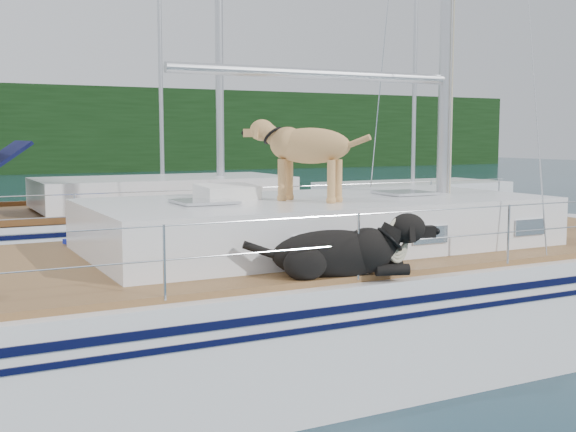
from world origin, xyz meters
TOP-DOWN VIEW (x-y plane):
  - ground at (0.00, 0.00)m, footprint 120.00×120.00m
  - main_sailboat at (0.09, -0.01)m, footprint 12.00×3.96m
  - neighbor_sailboat at (-0.08, 6.46)m, footprint 11.00×3.50m
  - bg_boat_center at (4.00, 16.00)m, footprint 7.20×3.00m
  - bg_boat_east at (12.00, 13.00)m, footprint 6.40×3.00m

SIDE VIEW (x-z plane):
  - ground at x=0.00m, z-range 0.00..0.00m
  - bg_boat_center at x=4.00m, z-range -5.37..6.28m
  - bg_boat_east at x=12.00m, z-range -5.37..6.28m
  - neighbor_sailboat at x=-0.08m, z-range -6.02..7.28m
  - main_sailboat at x=0.09m, z-range -6.33..7.68m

